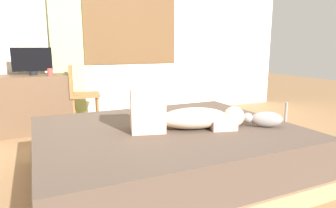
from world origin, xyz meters
TOP-DOWN VIEW (x-y plane):
  - ground_plane at (0.00, 0.00)m, footprint 16.00×16.00m
  - back_wall_with_window at (0.01, 2.35)m, footprint 6.40×0.14m
  - bed at (-0.10, -0.06)m, footprint 2.11×1.73m
  - person_lying at (-0.01, -0.17)m, footprint 0.94×0.46m
  - cat at (0.63, -0.40)m, footprint 0.32×0.23m
  - desk at (-1.08, 1.95)m, footprint 0.90×0.56m
  - tv_monitor at (-1.07, 1.95)m, footprint 0.48×0.10m
  - cup at (-0.88, 1.80)m, footprint 0.07×0.07m
  - chair_by_desk at (-0.53, 1.83)m, footprint 0.43×0.43m
  - curtain_left at (-0.61, 2.23)m, footprint 0.44×0.06m

SIDE VIEW (x-z plane):
  - ground_plane at x=0.00m, z-range 0.00..0.00m
  - bed at x=-0.10m, z-range 0.00..0.44m
  - desk at x=-1.08m, z-range 0.00..0.74m
  - chair_by_desk at x=-0.53m, z-range 0.08..0.94m
  - cat at x=0.63m, z-range 0.41..0.62m
  - person_lying at x=-0.01m, z-range 0.39..0.73m
  - cup at x=-0.88m, z-range 0.74..0.83m
  - tv_monitor at x=-1.07m, z-range 0.75..1.10m
  - curtain_left at x=-0.61m, z-range 0.00..2.58m
  - back_wall_with_window at x=0.01m, z-range 0.00..2.90m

